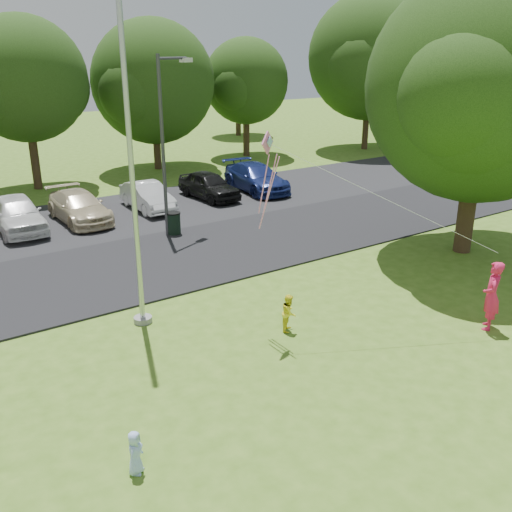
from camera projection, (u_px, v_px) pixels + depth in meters
ground at (365, 363)px, 13.63m from camera, size 120.00×120.00×0.00m
park_road at (187, 255)px, 20.59m from camera, size 60.00×6.00×0.06m
parking_strip at (119, 215)px, 25.62m from camera, size 42.00×7.00×0.06m
flagpole at (132, 172)px, 14.21m from camera, size 0.50×0.50×10.00m
street_lamp at (167, 130)px, 21.61m from camera, size 1.83×0.93×6.90m
trash_can at (174, 224)px, 22.78m from camera, size 0.59×0.59×0.94m
big_tree at (482, 92)px, 19.06m from camera, size 8.64×7.83×9.78m
tree_row at (78, 75)px, 31.27m from camera, size 64.35×11.94×10.88m
horizon_trees at (71, 90)px, 40.54m from camera, size 77.46×7.20×7.02m
parked_cars at (119, 199)px, 25.40m from camera, size 17.33×5.11×1.45m
woman at (492, 296)px, 15.00m from camera, size 0.82×0.76×1.89m
child_yellow at (289, 313)px, 15.03m from camera, size 0.63×0.62×1.02m
child_blue at (135, 453)px, 9.96m from camera, size 0.48×0.48×0.84m
kite at (274, 164)px, 13.89m from camera, size 5.10×3.69×3.08m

